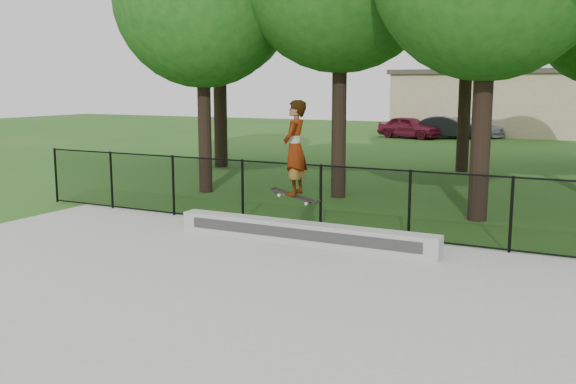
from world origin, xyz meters
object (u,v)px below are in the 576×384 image
car_a (409,127)px  car_c (469,127)px  car_b (445,128)px  grind_ledge (303,233)px  skater_airborne (295,149)px

car_a → car_c: size_ratio=0.99×
car_b → car_c: bearing=-43.6°
car_a → car_b: (2.06, 0.77, -0.01)m
grind_ledge → skater_airborne: bearing=-97.8°
grind_ledge → car_b: size_ratio=1.52×
car_c → skater_airborne: (2.78, -30.58, 1.38)m
grind_ledge → car_b: 28.83m
car_b → skater_airborne: size_ratio=1.83×
car_c → skater_airborne: 30.74m
car_c → grind_ledge: bearing=-167.3°
car_c → skater_airborne: bearing=-167.4°
car_a → skater_airborne: size_ratio=1.97×
car_b → skater_airborne: bearing=176.9°
car_a → car_b: size_ratio=1.07×
car_a → car_c: bearing=-36.7°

